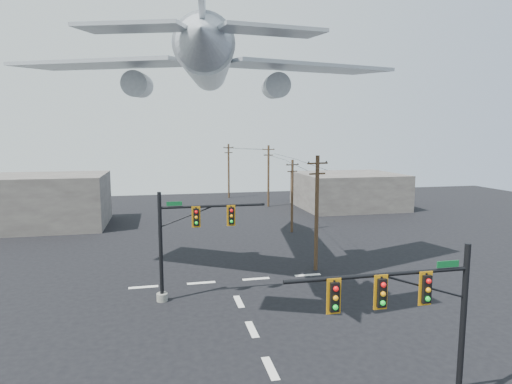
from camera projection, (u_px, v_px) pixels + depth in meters
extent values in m
plane|color=black|center=(270.00, 368.00, 19.26)|extent=(120.00, 120.00, 0.00)
cube|color=silver|center=(270.00, 368.00, 19.26)|extent=(0.40, 2.00, 0.01)
cube|color=silver|center=(252.00, 329.00, 23.13)|extent=(0.40, 2.00, 0.01)
cube|color=silver|center=(239.00, 302.00, 27.00)|extent=(0.40, 2.00, 0.01)
cube|color=silver|center=(143.00, 287.00, 29.59)|extent=(2.00, 0.40, 0.01)
cube|color=silver|center=(201.00, 283.00, 30.45)|extent=(2.00, 0.40, 0.01)
cube|color=silver|center=(256.00, 279.00, 31.30)|extent=(2.00, 0.40, 0.01)
cube|color=silver|center=(308.00, 275.00, 32.16)|extent=(2.00, 0.40, 0.01)
cylinder|color=black|center=(463.00, 328.00, 16.00)|extent=(0.22, 0.22, 6.51)
cylinder|color=black|center=(380.00, 275.00, 14.95)|extent=(7.00, 0.15, 0.15)
cylinder|color=black|center=(423.00, 286.00, 15.39)|extent=(3.67, 0.07, 0.07)
cube|color=black|center=(426.00, 289.00, 15.26)|extent=(0.32, 0.28, 1.02)
cube|color=#C17A0B|center=(425.00, 288.00, 15.28)|extent=(0.51, 0.04, 1.25)
sphere|color=red|center=(429.00, 281.00, 15.07)|extent=(0.19, 0.19, 0.19)
sphere|color=orange|center=(428.00, 290.00, 15.11)|extent=(0.19, 0.19, 0.19)
sphere|color=#0CC025|center=(428.00, 299.00, 15.15)|extent=(0.19, 0.19, 0.19)
cube|color=black|center=(381.00, 292.00, 14.89)|extent=(0.32, 0.28, 1.02)
cube|color=#C17A0B|center=(381.00, 292.00, 14.90)|extent=(0.51, 0.04, 1.25)
sphere|color=red|center=(384.00, 285.00, 14.69)|extent=(0.19, 0.19, 0.19)
sphere|color=orange|center=(383.00, 294.00, 14.73)|extent=(0.19, 0.19, 0.19)
sphere|color=#0CC025|center=(383.00, 303.00, 14.78)|extent=(0.19, 0.19, 0.19)
cube|color=black|center=(334.00, 296.00, 14.51)|extent=(0.32, 0.28, 1.02)
cube|color=#C17A0B|center=(334.00, 296.00, 14.53)|extent=(0.51, 0.04, 1.25)
sphere|color=red|center=(336.00, 289.00, 14.32)|extent=(0.19, 0.19, 0.19)
sphere|color=orange|center=(336.00, 298.00, 14.36)|extent=(0.19, 0.19, 0.19)
sphere|color=#0CC025|center=(335.00, 307.00, 14.40)|extent=(0.19, 0.19, 0.19)
cube|color=#0B5324|center=(448.00, 264.00, 15.43)|extent=(0.88, 0.04, 0.24)
cylinder|color=gray|center=(162.00, 297.00, 27.11)|extent=(0.70, 0.70, 0.50)
cylinder|color=black|center=(161.00, 247.00, 26.69)|extent=(0.24, 0.24, 6.99)
cylinder|color=black|center=(213.00, 206.00, 27.08)|extent=(6.66, 0.16, 0.16)
cylinder|color=black|center=(187.00, 216.00, 26.80)|extent=(3.54, 0.08, 0.08)
cube|color=black|center=(196.00, 217.00, 26.77)|extent=(0.34, 0.30, 1.10)
cube|color=#C17A0B|center=(196.00, 217.00, 26.79)|extent=(0.55, 0.04, 1.35)
sphere|color=red|center=(196.00, 212.00, 26.56)|extent=(0.20, 0.20, 0.20)
sphere|color=orange|center=(196.00, 217.00, 26.61)|extent=(0.20, 0.20, 0.20)
sphere|color=#0CC025|center=(196.00, 223.00, 26.66)|extent=(0.20, 0.20, 0.20)
cube|color=black|center=(231.00, 216.00, 27.25)|extent=(0.34, 0.30, 1.10)
cube|color=#C17A0B|center=(231.00, 216.00, 27.27)|extent=(0.55, 0.04, 1.35)
sphere|color=red|center=(231.00, 211.00, 27.04)|extent=(0.20, 0.20, 0.20)
sphere|color=orange|center=(232.00, 216.00, 27.09)|extent=(0.20, 0.20, 0.20)
sphere|color=#0CC025|center=(232.00, 221.00, 27.13)|extent=(0.20, 0.20, 0.20)
cube|color=#0B5324|center=(174.00, 204.00, 26.46)|extent=(0.95, 0.04, 0.26)
cylinder|color=#4D3621|center=(317.00, 214.00, 32.84)|extent=(0.30, 0.30, 8.94)
cube|color=#4D3621|center=(318.00, 163.00, 32.34)|extent=(1.77, 0.53, 0.12)
cube|color=#4D3621|center=(317.00, 174.00, 32.44)|extent=(1.38, 0.44, 0.12)
cylinder|color=black|center=(309.00, 162.00, 31.98)|extent=(0.10, 0.10, 0.12)
cylinder|color=black|center=(318.00, 162.00, 32.32)|extent=(0.10, 0.10, 0.12)
cylinder|color=black|center=(326.00, 162.00, 32.67)|extent=(0.10, 0.10, 0.12)
cylinder|color=#4D3621|center=(292.00, 196.00, 46.07)|extent=(0.27, 0.27, 7.88)
cube|color=#4D3621|center=(292.00, 165.00, 45.62)|extent=(1.55, 0.59, 0.11)
cube|color=#4D3621|center=(292.00, 171.00, 45.71)|extent=(1.21, 0.49, 0.11)
cylinder|color=black|center=(287.00, 164.00, 45.25)|extent=(0.09, 0.09, 0.11)
cylinder|color=black|center=(292.00, 164.00, 45.61)|extent=(0.09, 0.09, 0.11)
cylinder|color=black|center=(298.00, 164.00, 45.97)|extent=(0.09, 0.09, 0.11)
cylinder|color=#4D3621|center=(268.00, 176.00, 62.81)|extent=(0.31, 0.31, 9.06)
cube|color=#4D3621|center=(269.00, 149.00, 62.30)|extent=(1.86, 0.17, 0.12)
cube|color=#4D3621|center=(268.00, 155.00, 62.40)|extent=(1.44, 0.16, 0.12)
cylinder|color=black|center=(263.00, 149.00, 62.08)|extent=(0.10, 0.10, 0.12)
cylinder|color=black|center=(269.00, 149.00, 62.28)|extent=(0.10, 0.10, 0.12)
cylinder|color=black|center=(274.00, 149.00, 62.48)|extent=(0.10, 0.10, 0.12)
cylinder|color=#4D3621|center=(229.00, 171.00, 71.86)|extent=(0.31, 0.31, 9.08)
cube|color=#4D3621|center=(228.00, 148.00, 71.35)|extent=(1.82, 0.73, 0.13)
cube|color=#4D3621|center=(229.00, 153.00, 71.46)|extent=(1.42, 0.59, 0.13)
cylinder|color=black|center=(224.00, 147.00, 70.90)|extent=(0.10, 0.10, 0.13)
cylinder|color=black|center=(228.00, 147.00, 71.33)|extent=(0.10, 0.10, 0.13)
cylinder|color=black|center=(233.00, 147.00, 71.77)|extent=(0.10, 0.10, 0.13)
cylinder|color=black|center=(295.00, 165.00, 38.82)|extent=(2.24, 13.13, 0.03)
cylinder|color=black|center=(273.00, 156.00, 53.80)|extent=(1.56, 17.01, 0.03)
cylinder|color=black|center=(242.00, 149.00, 66.65)|extent=(4.34, 10.32, 0.03)
cylinder|color=black|center=(311.00, 165.00, 39.15)|extent=(2.07, 13.12, 0.03)
cylinder|color=black|center=(284.00, 156.00, 54.13)|extent=(1.79, 17.01, 0.03)
cylinder|color=black|center=(252.00, 149.00, 67.01)|extent=(4.32, 10.32, 0.03)
cylinder|color=#ACB2B8|center=(207.00, 63.00, 30.66)|extent=(5.58, 20.09, 4.38)
cone|color=#ACB2B8|center=(210.00, 76.00, 42.41)|extent=(3.67, 4.92, 3.40)
cone|color=#ACB2B8|center=(202.00, 36.00, 18.90)|extent=(3.36, 4.86, 3.09)
cube|color=#ACB2B8|center=(103.00, 64.00, 28.74)|extent=(13.09, 10.49, 0.53)
cube|color=#ACB2B8|center=(307.00, 67.00, 30.02)|extent=(13.44, 8.08, 0.53)
cylinder|color=#ACB2B8|center=(138.00, 85.00, 29.98)|extent=(2.15, 3.43, 1.96)
cylinder|color=#ACB2B8|center=(276.00, 86.00, 30.88)|extent=(2.15, 3.43, 1.96)
cube|color=#ACB2B8|center=(132.00, 27.00, 19.07)|extent=(5.34, 3.84, 0.31)
cube|color=#ACB2B8|center=(271.00, 30.00, 19.65)|extent=(5.13, 2.80, 0.31)
cube|color=slate|center=(23.00, 202.00, 48.46)|extent=(18.00, 10.00, 6.00)
cube|color=slate|center=(348.00, 190.00, 62.37)|extent=(14.00, 12.00, 5.00)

